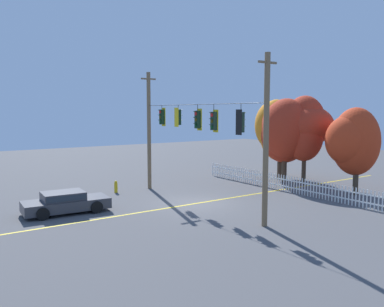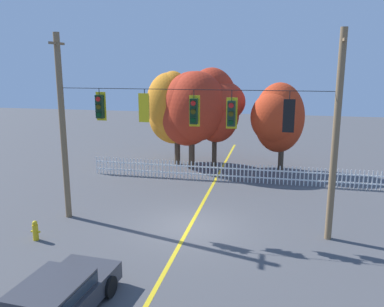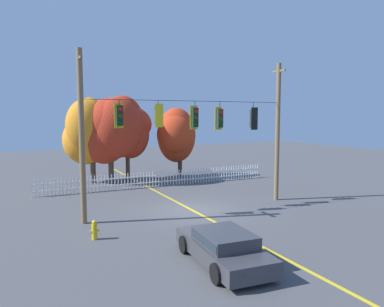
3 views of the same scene
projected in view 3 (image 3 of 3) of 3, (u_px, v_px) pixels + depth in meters
name	position (u px, v px, depth m)	size (l,w,h in m)	color
ground	(192.00, 210.00, 19.74)	(80.00, 80.00, 0.00)	#4C4C4F
lane_centerline_stripe	(192.00, 210.00, 19.74)	(0.16, 36.00, 0.01)	gold
signal_support_span	(192.00, 133.00, 19.32)	(11.41, 1.10, 8.00)	brown
traffic_signal_southbound_primary	(119.00, 116.00, 17.58)	(0.43, 0.38, 1.35)	black
traffic_signal_westbound_side	(158.00, 115.00, 18.42)	(0.43, 0.38, 1.32)	black
traffic_signal_northbound_primary	(195.00, 117.00, 19.32)	(0.43, 0.38, 1.47)	black
traffic_signal_northbound_secondary	(220.00, 118.00, 19.97)	(0.43, 0.38, 1.51)	black
traffic_signal_eastbound_side	(253.00, 119.00, 20.90)	(0.43, 0.38, 1.54)	black
white_picket_fence	(160.00, 178.00, 26.38)	(16.87, 0.06, 1.08)	white
autumn_maple_near_fence	(88.00, 133.00, 27.14)	(3.58, 3.86, 6.30)	#473828
autumn_maple_mid	(111.00, 129.00, 27.14)	(4.43, 4.11, 6.31)	#473828
autumn_oak_far_east	(125.00, 127.00, 28.20)	(4.09, 3.80, 6.51)	#473828
autumn_maple_far_west	(176.00, 135.00, 29.82)	(3.34, 3.12, 5.62)	#473828
parked_car	(223.00, 246.00, 12.54)	(2.18, 4.49, 1.15)	#38383D
fire_hydrant	(94.00, 230.00, 15.01)	(0.38, 0.22, 0.80)	gold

